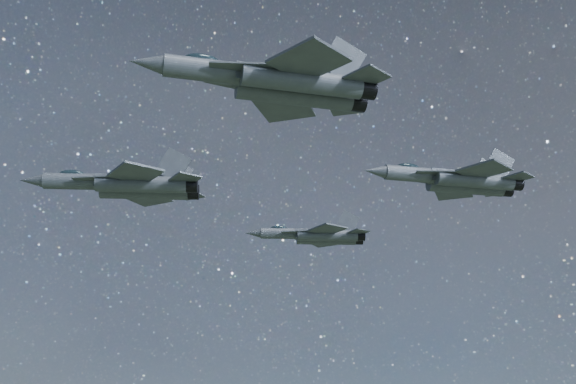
{
  "coord_description": "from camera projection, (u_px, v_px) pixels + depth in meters",
  "views": [
    {
      "loc": [
        -1.32,
        -62.0,
        127.46
      ],
      "look_at": [
        -5.24,
        2.39,
        150.12
      ],
      "focal_mm": 42.0,
      "sensor_mm": 36.0,
      "label": 1
    }
  ],
  "objects": [
    {
      "name": "jet_lead",
      "position": [
        128.0,
        185.0,
        71.05
      ],
      "size": [
        19.65,
        13.71,
        4.95
      ],
      "rotation": [
        0.0,
        0.0,
        0.12
      ],
      "color": "#3A4048"
    },
    {
      "name": "jet_left",
      "position": [
        317.0,
        235.0,
        83.86
      ],
      "size": [
        15.61,
        10.94,
        3.94
      ],
      "rotation": [
        0.0,
        0.0,
        0.1
      ],
      "color": "#3A4048"
    },
    {
      "name": "jet_right",
      "position": [
        279.0,
        82.0,
        49.5
      ],
      "size": [
        18.79,
        12.63,
        4.74
      ],
      "rotation": [
        0.0,
        0.0,
        0.31
      ],
      "color": "#3A4048"
    },
    {
      "name": "jet_slot",
      "position": [
        457.0,
        180.0,
        71.36
      ],
      "size": [
        18.12,
        12.25,
        4.56
      ],
      "rotation": [
        0.0,
        0.0,
        0.28
      ],
      "color": "#3A4048"
    }
  ]
}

